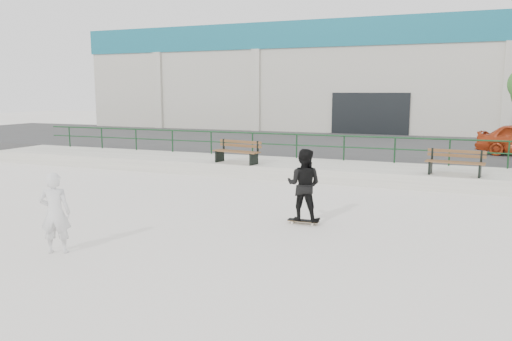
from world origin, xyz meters
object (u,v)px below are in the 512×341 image
at_px(bench_right, 455,163).
at_px(seated_skater, 55,213).
at_px(skateboard, 303,221).
at_px(bench_left, 237,152).
at_px(standing_skater, 304,185).

distance_m(bench_right, seated_skater, 12.64).
distance_m(bench_right, skateboard, 7.06).
relative_size(bench_left, seated_skater, 1.20).
distance_m(standing_skater, seated_skater, 5.74).
bearing_deg(bench_left, standing_skater, -42.63).
bearing_deg(standing_skater, bench_right, -119.76).
distance_m(skateboard, seated_skater, 5.79).
xyz_separation_m(bench_left, seated_skater, (0.35, -10.07, -0.10)).
distance_m(skateboard, standing_skater, 0.92).
xyz_separation_m(bench_right, skateboard, (-3.51, -6.07, -0.85)).
bearing_deg(seated_skater, skateboard, -160.78).
relative_size(bench_left, standing_skater, 1.12).
height_order(bench_left, seated_skater, seated_skater).
height_order(standing_skater, seated_skater, standing_skater).
relative_size(bench_right, skateboard, 2.44).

